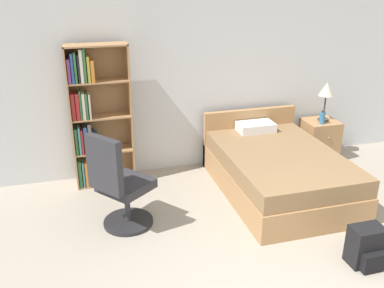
% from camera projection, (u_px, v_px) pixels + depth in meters
% --- Properties ---
extents(wall_back, '(9.00, 0.06, 2.60)m').
position_uv_depth(wall_back, '(210.00, 75.00, 5.81)').
color(wall_back, silver).
rests_on(wall_back, ground_plane).
extents(bookshelf, '(0.75, 0.28, 1.82)m').
position_uv_depth(bookshelf, '(93.00, 117.00, 5.33)').
color(bookshelf, '#AD7F51').
rests_on(bookshelf, ground_plane).
extents(bed, '(1.35, 2.02, 0.81)m').
position_uv_depth(bed, '(277.00, 170.00, 5.39)').
color(bed, '#AD7F51').
rests_on(bed, ground_plane).
extents(office_chair, '(0.72, 0.71, 1.12)m').
position_uv_depth(office_chair, '(119.00, 187.00, 4.50)').
color(office_chair, '#232326').
rests_on(office_chair, ground_plane).
extents(nightstand, '(0.48, 0.46, 0.59)m').
position_uv_depth(nightstand, '(319.00, 140.00, 6.31)').
color(nightstand, '#AD7F51').
rests_on(nightstand, ground_plane).
extents(table_lamp, '(0.22, 0.22, 0.56)m').
position_uv_depth(table_lamp, '(327.00, 91.00, 6.05)').
color(table_lamp, '#333333').
rests_on(table_lamp, nightstand).
extents(water_bottle, '(0.07, 0.07, 0.19)m').
position_uv_depth(water_bottle, '(322.00, 118.00, 6.05)').
color(water_bottle, teal).
rests_on(water_bottle, nightstand).
extents(backpack_black, '(0.31, 0.29, 0.39)m').
position_uv_depth(backpack_black, '(366.00, 247.00, 4.05)').
color(backpack_black, black).
rests_on(backpack_black, ground_plane).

